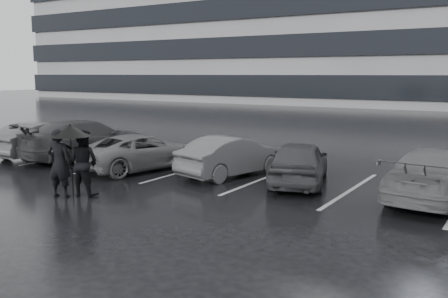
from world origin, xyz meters
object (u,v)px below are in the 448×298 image
Objects in this scene: car_main at (299,162)px; car_west_a at (233,156)px; pedestrian_right at (83,163)px; car_west_c at (87,139)px; car_west_b at (141,152)px; pedestrian_left at (59,163)px; car_west_d at (43,139)px; car_east at (439,175)px.

car_west_a is at bearing -19.20° from car_main.
car_west_c is at bearing -54.70° from pedestrian_right.
pedestrian_left reaches higher than car_west_b.
car_west_d is 7.17m from pedestrian_left.
pedestrian_left reaches higher than car_east.
car_west_d is at bearing 19.24° from car_west_a.
pedestrian_left is at bearing 144.88° from car_west_c.
car_main is 0.93× the size of car_west_d.
car_west_b is at bearing -10.60° from car_main.
pedestrian_right is at bearing 33.51° from car_east.
pedestrian_left reaches higher than car_main.
car_west_b is 4.17m from pedestrian_left.
pedestrian_left reaches higher than car_west_c.
car_west_b is 3.82m from pedestrian_right.
car_main is 6.71m from pedestrian_left.
pedestrian_left is (3.89, -4.61, 0.16)m from car_west_c.
car_west_d is (-1.97, -0.48, -0.07)m from car_west_c.
car_west_a is 0.75× the size of car_west_c.
car_west_a is 4.82m from pedestrian_right.
car_main is 6.11m from pedestrian_right.
car_west_c is (-8.63, -0.13, 0.10)m from car_main.
car_main is 3.80m from car_east.
car_west_c is 2.92× the size of pedestrian_right.
car_west_c reaches higher than car_west_a.
car_west_b is (-5.51, -0.65, -0.05)m from car_main.
car_west_d is (-5.09, 0.04, 0.08)m from car_west_b.
car_west_c is at bearing -168.71° from car_west_d.
car_west_b is 0.93× the size of car_east.
car_west_c is at bearing -67.70° from pedestrian_left.
car_main is at bearing 6.68° from car_east.
car_west_d is 2.28× the size of pedestrian_left.
car_west_d is at bearing -53.04° from pedestrian_left.
pedestrian_right is (4.28, -4.15, 0.14)m from car_west_c.
car_main is 2.12× the size of pedestrian_left.
car_west_b is 2.45× the size of pedestrian_right.
pedestrian_left is (-8.54, -4.83, 0.23)m from car_east.
pedestrian_right is at bearing 79.30° from car_west_a.
car_east reaches higher than car_main.
pedestrian_left is at bearing 27.64° from car_main.
car_main is at bearing -179.16° from car_west_d.
car_east reaches higher than car_west_b.
car_west_a is at bearing -154.16° from car_west_b.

